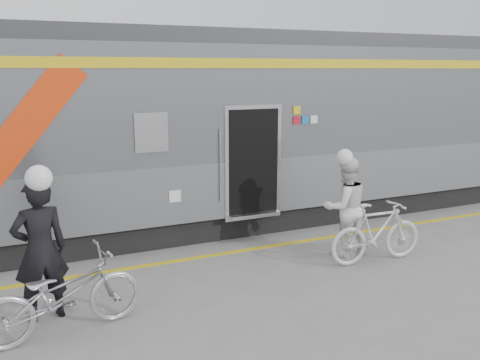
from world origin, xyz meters
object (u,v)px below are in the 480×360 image
bicycle_left (62,295)px  bicycle_right (377,232)px  woman (345,207)px  man (40,250)px

bicycle_left → bicycle_right: bearing=-95.7°
woman → bicycle_right: 0.72m
bicycle_left → woman: 5.08m
woman → bicycle_right: woman is taller
woman → bicycle_right: bearing=121.6°
man → bicycle_left: bearing=100.0°
bicycle_left → bicycle_right: (5.28, 0.39, 0.01)m
man → bicycle_right: 5.50m
man → bicycle_left: man is taller
man → woman: 5.19m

